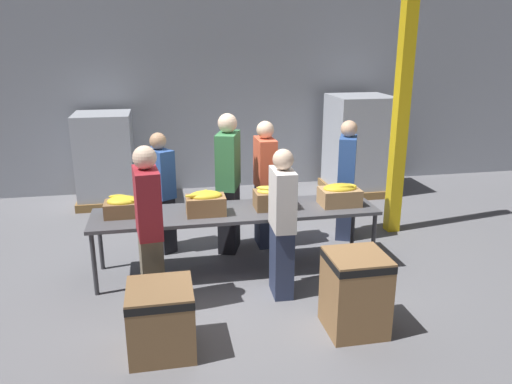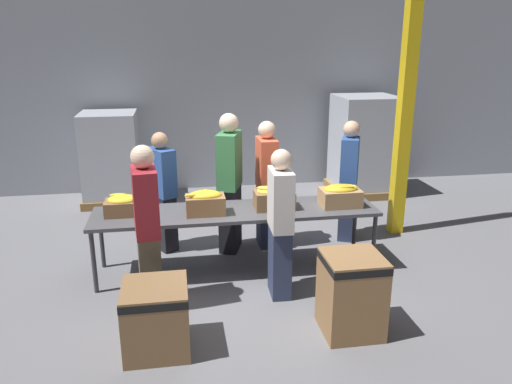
% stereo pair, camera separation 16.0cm
% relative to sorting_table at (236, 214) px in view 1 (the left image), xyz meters
% --- Properties ---
extents(ground_plane, '(30.00, 30.00, 0.00)m').
position_rel_sorting_table_xyz_m(ground_plane, '(0.00, 0.00, -0.71)').
color(ground_plane, slate).
extents(wall_back, '(16.00, 0.08, 4.00)m').
position_rel_sorting_table_xyz_m(wall_back, '(0.00, 3.54, 1.29)').
color(wall_back, '#9399A3').
rests_on(wall_back, ground_plane).
extents(sorting_table, '(3.28, 0.76, 0.75)m').
position_rel_sorting_table_xyz_m(sorting_table, '(0.00, 0.00, 0.00)').
color(sorting_table, '#4C4C51').
rests_on(sorting_table, ground_plane).
extents(banana_box_0, '(0.41, 0.29, 0.23)m').
position_rel_sorting_table_xyz_m(banana_box_0, '(-1.26, 0.06, 0.16)').
color(banana_box_0, olive).
rests_on(banana_box_0, sorting_table).
extents(banana_box_1, '(0.45, 0.28, 0.28)m').
position_rel_sorting_table_xyz_m(banana_box_1, '(-0.36, -0.07, 0.18)').
color(banana_box_1, olive).
rests_on(banana_box_1, sorting_table).
extents(banana_box_2, '(0.46, 0.30, 0.28)m').
position_rel_sorting_table_xyz_m(banana_box_2, '(0.45, -0.01, 0.18)').
color(banana_box_2, olive).
rests_on(banana_box_2, sorting_table).
extents(banana_box_3, '(0.46, 0.33, 0.27)m').
position_rel_sorting_table_xyz_m(banana_box_3, '(1.24, -0.04, 0.17)').
color(banana_box_3, tan).
rests_on(banana_box_3, sorting_table).
extents(volunteer_0, '(0.23, 0.45, 1.66)m').
position_rel_sorting_table_xyz_m(volunteer_0, '(0.49, 0.69, 0.12)').
color(volunteer_0, '#2D3856').
rests_on(volunteer_0, ground_plane).
extents(volunteer_1, '(0.23, 0.44, 1.60)m').
position_rel_sorting_table_xyz_m(volunteer_1, '(0.38, -0.67, 0.09)').
color(volunteer_1, '#2D3856').
rests_on(volunteer_1, ground_plane).
extents(volunteer_2, '(0.38, 0.53, 1.78)m').
position_rel_sorting_table_xyz_m(volunteer_2, '(0.00, 0.62, 0.18)').
color(volunteer_2, black).
rests_on(volunteer_2, ground_plane).
extents(volunteer_3, '(0.39, 0.46, 1.55)m').
position_rel_sorting_table_xyz_m(volunteer_3, '(-0.85, 0.76, 0.06)').
color(volunteer_3, black).
rests_on(volunteer_3, ground_plane).
extents(volunteer_4, '(0.37, 0.49, 1.63)m').
position_rel_sorting_table_xyz_m(volunteer_4, '(1.62, 0.75, 0.10)').
color(volunteer_4, '#2D3856').
rests_on(volunteer_4, ground_plane).
extents(volunteer_5, '(0.28, 0.48, 1.69)m').
position_rel_sorting_table_xyz_m(volunteer_5, '(-0.97, -0.70, 0.14)').
color(volunteer_5, '#6B604C').
rests_on(volunteer_5, ground_plane).
extents(donation_bin_0, '(0.57, 0.57, 0.62)m').
position_rel_sorting_table_xyz_m(donation_bin_0, '(-0.89, -1.48, -0.37)').
color(donation_bin_0, olive).
rests_on(donation_bin_0, ground_plane).
extents(donation_bin_1, '(0.53, 0.53, 0.77)m').
position_rel_sorting_table_xyz_m(donation_bin_1, '(0.89, -1.48, -0.29)').
color(donation_bin_1, olive).
rests_on(donation_bin_1, ground_plane).
extents(support_pillar, '(0.18, 0.18, 4.00)m').
position_rel_sorting_table_xyz_m(support_pillar, '(2.39, 0.85, 1.29)').
color(support_pillar, yellow).
rests_on(support_pillar, ground_plane).
extents(pallet_stack_0, '(1.09, 1.09, 1.71)m').
position_rel_sorting_table_xyz_m(pallet_stack_0, '(2.61, 2.74, 0.14)').
color(pallet_stack_0, olive).
rests_on(pallet_stack_0, ground_plane).
extents(pallet_stack_1, '(0.96, 0.96, 1.50)m').
position_rel_sorting_table_xyz_m(pallet_stack_1, '(-1.72, 2.92, 0.04)').
color(pallet_stack_1, olive).
rests_on(pallet_stack_1, ground_plane).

